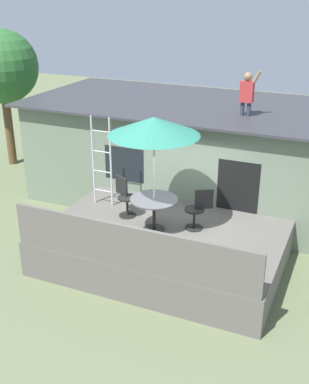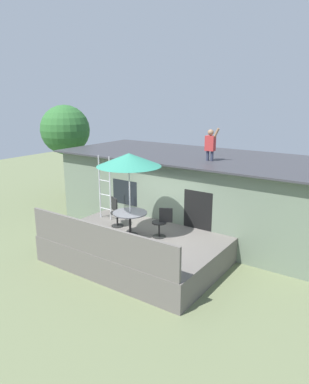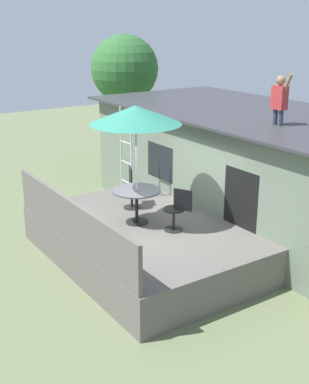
{
  "view_description": "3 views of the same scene",
  "coord_description": "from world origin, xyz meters",
  "px_view_note": "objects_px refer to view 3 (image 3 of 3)",
  "views": [
    {
      "loc": [
        3.6,
        -8.72,
        5.76
      ],
      "look_at": [
        -0.51,
        0.61,
        1.38
      ],
      "focal_mm": 45.1,
      "sensor_mm": 36.0,
      "label": 1
    },
    {
      "loc": [
        6.17,
        -8.01,
        4.93
      ],
      "look_at": [
        -0.03,
        0.95,
        1.98
      ],
      "focal_mm": 33.21,
      "sensor_mm": 36.0,
      "label": 2
    },
    {
      "loc": [
        8.58,
        -5.51,
        4.96
      ],
      "look_at": [
        -0.29,
        0.43,
        1.38
      ],
      "focal_mm": 47.96,
      "sensor_mm": 36.0,
      "label": 3
    }
  ],
  "objects_px": {
    "patio_umbrella": "(136,115)",
    "backyard_tree": "(125,70)",
    "patio_chair_left": "(131,188)",
    "patio_table": "(137,197)",
    "step_ladder": "(126,153)",
    "patio_chair_right": "(177,210)",
    "person_figure": "(280,97)"
  },
  "relations": [
    {
      "from": "patio_umbrella",
      "to": "backyard_tree",
      "type": "distance_m",
      "value": 8.22
    },
    {
      "from": "patio_umbrella",
      "to": "patio_chair_left",
      "type": "xyz_separation_m",
      "value": [
        -0.92,
        0.43,
        -1.89
      ]
    },
    {
      "from": "patio_umbrella",
      "to": "backyard_tree",
      "type": "bearing_deg",
      "value": 150.92
    },
    {
      "from": "backyard_tree",
      "to": "patio_chair_left",
      "type": "bearing_deg",
      "value": -29.67
    },
    {
      "from": "patio_table",
      "to": "patio_umbrella",
      "type": "xyz_separation_m",
      "value": [
        0.0,
        0.0,
        1.76
      ]
    },
    {
      "from": "step_ladder",
      "to": "patio_chair_right",
      "type": "distance_m",
      "value": 2.64
    },
    {
      "from": "patio_umbrella",
      "to": "backyard_tree",
      "type": "xyz_separation_m",
      "value": [
        -7.18,
        3.99,
        0.16
      ]
    },
    {
      "from": "patio_chair_right",
      "to": "step_ladder",
      "type": "bearing_deg",
      "value": -34.87
    },
    {
      "from": "patio_table",
      "to": "patio_chair_right",
      "type": "xyz_separation_m",
      "value": [
        0.85,
        0.45,
        -0.13
      ]
    },
    {
      "from": "patio_chair_left",
      "to": "patio_umbrella",
      "type": "bearing_deg",
      "value": 0.0
    },
    {
      "from": "step_ladder",
      "to": "patio_chair_left",
      "type": "relative_size",
      "value": 2.39
    },
    {
      "from": "patio_table",
      "to": "person_figure",
      "type": "xyz_separation_m",
      "value": [
        1.19,
        2.87,
        2.04
      ]
    },
    {
      "from": "patio_table",
      "to": "backyard_tree",
      "type": "distance_m",
      "value": 8.44
    },
    {
      "from": "patio_umbrella",
      "to": "person_figure",
      "type": "relative_size",
      "value": 2.29
    },
    {
      "from": "step_ladder",
      "to": "backyard_tree",
      "type": "height_order",
      "value": "backyard_tree"
    },
    {
      "from": "person_figure",
      "to": "backyard_tree",
      "type": "relative_size",
      "value": 0.25
    },
    {
      "from": "patio_chair_right",
      "to": "backyard_tree",
      "type": "height_order",
      "value": "backyard_tree"
    },
    {
      "from": "person_figure",
      "to": "patio_chair_left",
      "type": "height_order",
      "value": "person_figure"
    },
    {
      "from": "patio_table",
      "to": "backyard_tree",
      "type": "bearing_deg",
      "value": 150.92
    },
    {
      "from": "person_figure",
      "to": "patio_chair_right",
      "type": "relative_size",
      "value": 1.21
    },
    {
      "from": "patio_table",
      "to": "patio_chair_right",
      "type": "bearing_deg",
      "value": 28.05
    },
    {
      "from": "patio_table",
      "to": "patio_umbrella",
      "type": "relative_size",
      "value": 0.41
    },
    {
      "from": "step_ladder",
      "to": "backyard_tree",
      "type": "relative_size",
      "value": 0.49
    },
    {
      "from": "patio_table",
      "to": "patio_umbrella",
      "type": "distance_m",
      "value": 1.76
    },
    {
      "from": "patio_table",
      "to": "patio_umbrella",
      "type": "height_order",
      "value": "patio_umbrella"
    },
    {
      "from": "person_figure",
      "to": "patio_chair_left",
      "type": "distance_m",
      "value": 3.89
    },
    {
      "from": "step_ladder",
      "to": "backyard_tree",
      "type": "distance_m",
      "value": 6.53
    },
    {
      "from": "step_ladder",
      "to": "person_figure",
      "type": "xyz_separation_m",
      "value": [
        2.88,
        2.11,
        1.53
      ]
    },
    {
      "from": "patio_chair_right",
      "to": "backyard_tree",
      "type": "relative_size",
      "value": 0.2
    },
    {
      "from": "backyard_tree",
      "to": "step_ladder",
      "type": "bearing_deg",
      "value": -30.53
    },
    {
      "from": "step_ladder",
      "to": "person_figure",
      "type": "height_order",
      "value": "person_figure"
    },
    {
      "from": "patio_table",
      "to": "patio_chair_left",
      "type": "height_order",
      "value": "patio_chair_left"
    }
  ]
}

